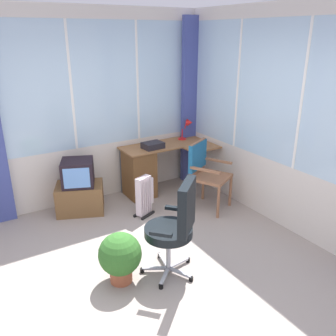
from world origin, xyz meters
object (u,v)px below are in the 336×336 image
(potted_plant, at_px, (120,256))
(tv_remote, at_px, (201,144))
(office_chair, at_px, (176,223))
(tv_on_stand, at_px, (79,189))
(space_heater, at_px, (145,195))
(wooden_armchair, at_px, (203,166))
(desk, at_px, (143,170))
(desk_lamp, at_px, (188,126))
(paper_tray, at_px, (153,145))

(potted_plant, bearing_deg, tv_remote, 34.93)
(office_chair, bearing_deg, tv_remote, 47.15)
(tv_on_stand, height_order, space_heater, tv_on_stand)
(tv_on_stand, xyz_separation_m, potted_plant, (-0.15, -1.70, -0.04))
(potted_plant, bearing_deg, wooden_armchair, 28.61)
(desk, height_order, desk_lamp, desk_lamp)
(tv_remote, bearing_deg, space_heater, -135.28)
(office_chair, relative_size, space_heater, 1.84)
(space_heater, distance_m, potted_plant, 1.45)
(paper_tray, distance_m, space_heater, 0.86)
(desk, distance_m, tv_on_stand, 1.04)
(desk, xyz_separation_m, office_chair, (-0.64, -1.93, 0.19))
(desk_lamp, bearing_deg, paper_tray, -170.84)
(desk, bearing_deg, potted_plant, -124.20)
(tv_on_stand, bearing_deg, desk, 2.35)
(desk_lamp, height_order, office_chair, desk_lamp)
(wooden_armchair, distance_m, office_chair, 1.63)
(office_chair, bearing_deg, desk_lamp, 52.96)
(desk_lamp, bearing_deg, office_chair, -127.04)
(tv_remote, height_order, space_heater, tv_remote)
(desk, bearing_deg, tv_remote, -20.72)
(desk_lamp, height_order, tv_on_stand, desk_lamp)
(desk, distance_m, space_heater, 0.69)
(tv_remote, xyz_separation_m, wooden_armchair, (-0.31, -0.48, -0.15))
(office_chair, bearing_deg, paper_tray, 67.41)
(wooden_armchair, bearing_deg, office_chair, -136.33)
(tv_remote, bearing_deg, paper_tray, -168.51)
(tv_remote, height_order, wooden_armchair, wooden_armchair)
(wooden_armchair, xyz_separation_m, potted_plant, (-1.73, -0.94, -0.32))
(wooden_armchair, bearing_deg, desk, 123.87)
(tv_remote, relative_size, potted_plant, 0.28)
(desk, distance_m, tv_remote, 0.98)
(desk, bearing_deg, paper_tray, -26.95)
(desk, xyz_separation_m, desk_lamp, (0.85, 0.05, 0.57))
(desk_lamp, bearing_deg, space_heater, -150.54)
(desk, xyz_separation_m, space_heater, (-0.30, -0.60, -0.12))
(desk_lamp, bearing_deg, tv_remote, -90.08)
(paper_tray, relative_size, space_heater, 0.52)
(wooden_armchair, bearing_deg, desk_lamp, 69.83)
(space_heater, xyz_separation_m, potted_plant, (-0.89, -1.14, 0.01))
(tv_remote, bearing_deg, desk, -169.75)
(tv_remote, height_order, tv_on_stand, tv_remote)
(desk_lamp, height_order, tv_remote, desk_lamp)
(wooden_armchair, bearing_deg, tv_remote, 57.08)
(desk_lamp, xyz_separation_m, space_heater, (-1.15, -0.65, -0.69))
(wooden_armchair, xyz_separation_m, tv_on_stand, (-1.58, 0.76, -0.28))
(tv_remote, height_order, office_chair, office_chair)
(paper_tray, bearing_deg, tv_remote, -19.48)
(desk_lamp, xyz_separation_m, potted_plant, (-2.04, -1.79, -0.68))
(wooden_armchair, bearing_deg, space_heater, 166.58)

